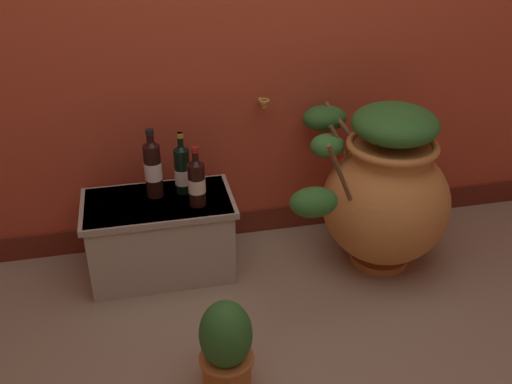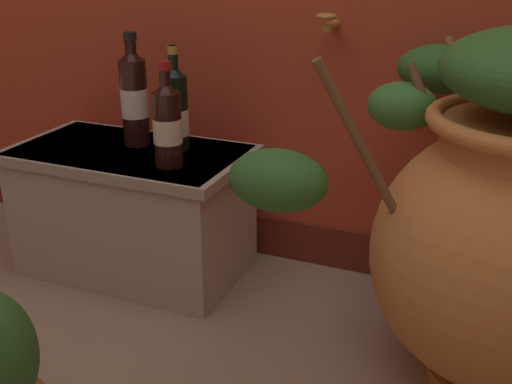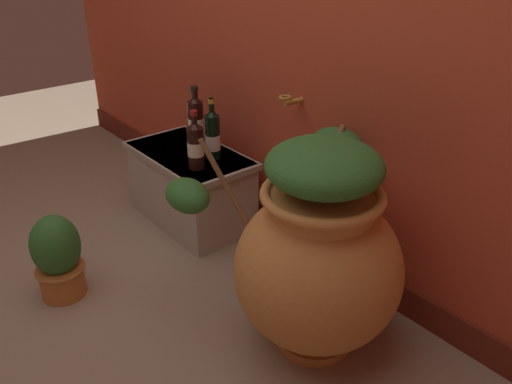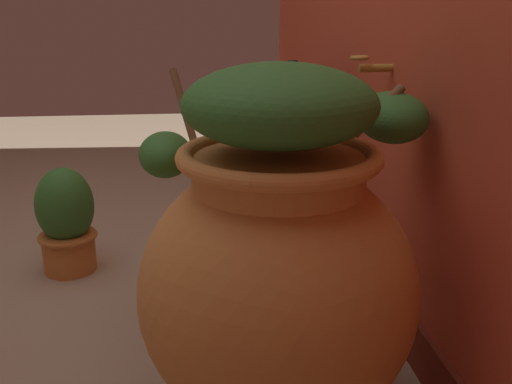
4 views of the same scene
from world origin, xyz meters
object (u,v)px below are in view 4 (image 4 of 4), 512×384
(wine_bottle_middle, at_px, (292,109))
(wine_bottle_right, at_px, (300,123))
(potted_shrub, at_px, (66,221))
(wine_bottle_left, at_px, (265,126))
(terracotta_urn, at_px, (278,262))

(wine_bottle_middle, relative_size, wine_bottle_right, 1.10)
(wine_bottle_middle, xyz_separation_m, potted_shrub, (0.19, -0.85, -0.36))
(wine_bottle_left, bearing_deg, wine_bottle_middle, 145.36)
(wine_bottle_middle, distance_m, potted_shrub, 0.94)
(wine_bottle_right, bearing_deg, wine_bottle_middle, -177.35)
(terracotta_urn, distance_m, wine_bottle_right, 0.98)
(wine_bottle_middle, bearing_deg, terracotta_urn, -10.91)
(terracotta_urn, relative_size, wine_bottle_middle, 2.56)
(wine_bottle_left, height_order, potted_shrub, wine_bottle_left)
(wine_bottle_right, xyz_separation_m, potted_shrub, (0.05, -0.86, -0.33))
(wine_bottle_left, relative_size, wine_bottle_right, 0.94)
(terracotta_urn, xyz_separation_m, wine_bottle_right, (-0.94, 0.21, 0.12))
(wine_bottle_middle, relative_size, potted_shrub, 0.86)
(wine_bottle_middle, height_order, wine_bottle_right, wine_bottle_middle)
(terracotta_urn, bearing_deg, wine_bottle_right, 167.20)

